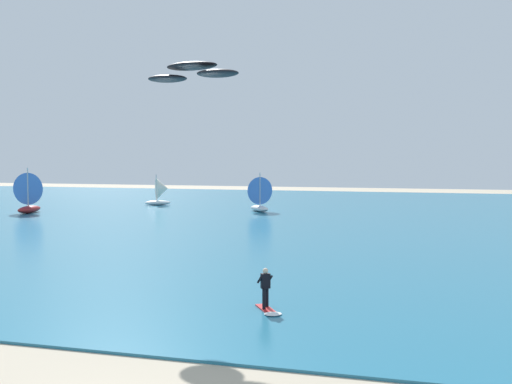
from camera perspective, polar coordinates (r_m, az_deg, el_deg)
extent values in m
cube|color=#236B89|center=(62.56, 8.74, -2.36)|extent=(160.00, 90.00, 0.10)
cube|color=red|center=(24.83, 0.90, -10.94)|extent=(1.13, 1.41, 0.05)
cylinder|color=black|center=(24.52, 0.76, -10.09)|extent=(0.14, 0.14, 0.80)
cylinder|color=black|center=(24.93, 1.03, -9.87)|extent=(0.14, 0.14, 0.80)
cube|color=black|center=(24.57, 0.90, -8.39)|extent=(0.42, 0.38, 0.60)
sphere|color=beige|center=(24.49, 0.90, -7.45)|extent=(0.22, 0.22, 0.22)
cylinder|color=black|center=(24.57, 0.35, -8.27)|extent=(0.35, 0.47, 0.39)
cylinder|color=black|center=(24.70, 1.33, -8.21)|extent=(0.35, 0.47, 0.39)
ellipsoid|color=white|center=(23.95, 1.61, -11.44)|extent=(0.91, 0.88, 0.08)
ellipsoid|color=black|center=(28.35, -6.09, 11.75)|extent=(3.14, 2.50, 0.32)
ellipsoid|color=black|center=(29.35, -8.36, 10.54)|extent=(2.46, 2.25, 0.32)
ellipsoid|color=black|center=(27.28, -3.64, 11.12)|extent=(2.46, 2.25, 0.32)
ellipsoid|color=maroon|center=(70.54, -20.63, -1.54)|extent=(1.96, 4.31, 0.78)
cylinder|color=silver|center=(70.21, -20.75, 0.46)|extent=(0.13, 0.13, 4.16)
cone|color=#3F72CC|center=(71.02, -20.39, 0.33)|extent=(3.70, 2.26, 3.49)
ellipsoid|color=white|center=(77.37, -9.27, -1.01)|extent=(3.40, 2.72, 0.62)
cylinder|color=silver|center=(77.22, -9.40, 0.44)|extent=(0.10, 0.10, 3.30)
cone|color=silver|center=(77.33, -8.87, 0.32)|extent=(2.70, 3.12, 2.77)
ellipsoid|color=silver|center=(67.56, 0.31, -1.57)|extent=(3.37, 3.59, 0.69)
cylinder|color=silver|center=(67.25, 0.38, 0.27)|extent=(0.11, 0.11, 3.67)
cone|color=#3F72CC|center=(67.99, 0.08, 0.15)|extent=(3.38, 3.24, 3.08)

